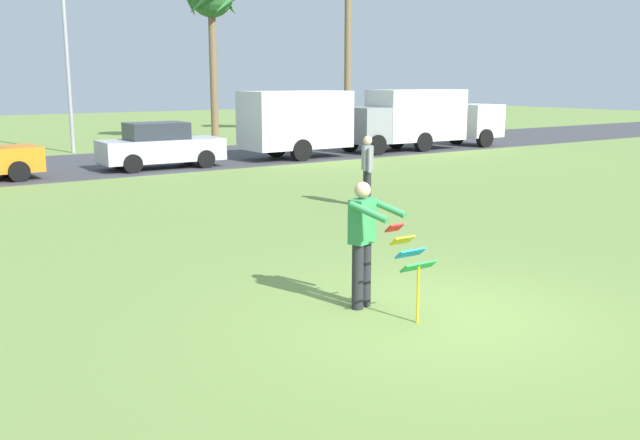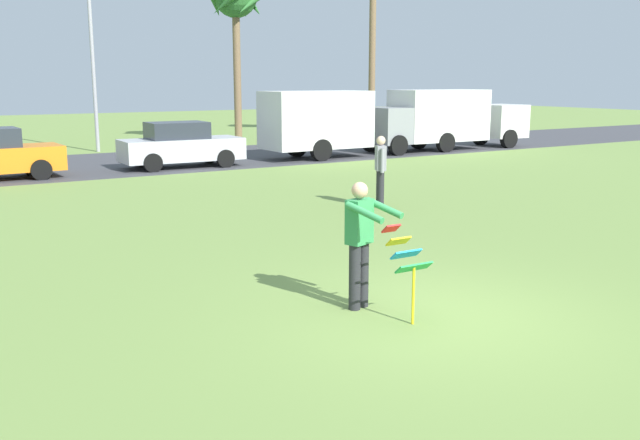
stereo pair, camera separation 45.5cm
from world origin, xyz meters
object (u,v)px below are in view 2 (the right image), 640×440
object	(u,v)px
kite_held	(406,258)
streetlight_pole	(92,57)
parked_truck_white_box	(453,117)
person_kite_flyer	(360,240)
parked_truck_grey_van	(334,122)
palm_tree_centre_far	(236,2)
person_walker_near	(380,169)
parked_car_silver	(181,146)

from	to	relation	value
kite_held	streetlight_pole	bearing A→B (deg)	84.58
parked_truck_white_box	streetlight_pole	bearing A→B (deg)	151.89
person_kite_flyer	parked_truck_white_box	xyz separation A→B (m)	(16.26, 16.15, 0.46)
person_kite_flyer	parked_truck_grey_van	xyz separation A→B (m)	(9.97, 16.15, 0.46)
palm_tree_centre_far	person_walker_near	distance (m)	19.48
person_kite_flyer	person_walker_near	distance (m)	7.79
parked_truck_white_box	person_walker_near	size ratio (longest dim) A/B	3.90
person_kite_flyer	parked_truck_grey_van	world-z (taller)	parked_truck_grey_van
person_walker_near	parked_truck_grey_van	bearing A→B (deg)	62.97
parked_truck_grey_van	streetlight_pole	size ratio (longest dim) A/B	0.96
parked_truck_grey_van	parked_truck_white_box	xyz separation A→B (m)	(6.29, -0.00, 0.00)
parked_truck_grey_van	streetlight_pole	xyz separation A→B (m)	(-7.46, 7.35, 2.59)
palm_tree_centre_far	person_walker_near	xyz separation A→B (m)	(-4.69, -18.02, -5.71)
kite_held	parked_truck_grey_van	xyz separation A→B (m)	(9.76, 16.87, 0.58)
kite_held	person_kite_flyer	bearing A→B (deg)	106.17
parked_truck_grey_van	person_walker_near	xyz separation A→B (m)	(-5.13, -10.04, -0.48)
palm_tree_centre_far	person_walker_near	world-z (taller)	palm_tree_centre_far
kite_held	parked_car_silver	distance (m)	17.20
person_kite_flyer	parked_car_silver	bearing A→B (deg)	77.56
parked_truck_white_box	palm_tree_centre_far	size ratio (longest dim) A/B	0.84
parked_truck_white_box	person_walker_near	bearing A→B (deg)	-138.66
parked_truck_grey_van	kite_held	bearing A→B (deg)	-120.06
parked_truck_grey_van	parked_truck_white_box	world-z (taller)	same
parked_truck_white_box	palm_tree_centre_far	bearing A→B (deg)	130.12
kite_held	person_walker_near	xyz separation A→B (m)	(4.64, 6.82, 0.10)
parked_car_silver	person_walker_near	bearing A→B (deg)	-82.72
person_kite_flyer	parked_truck_grey_van	distance (m)	18.98
person_kite_flyer	kite_held	size ratio (longest dim) A/B	1.42
parked_truck_grey_van	parked_truck_white_box	size ratio (longest dim) A/B	1.00
parked_car_silver	parked_truck_white_box	distance (m)	12.71
person_kite_flyer	parked_truck_white_box	size ratio (longest dim) A/B	0.26
kite_held	streetlight_pole	world-z (taller)	streetlight_pole
streetlight_pole	kite_held	bearing A→B (deg)	-95.42
kite_held	streetlight_pole	size ratio (longest dim) A/B	0.17
parked_truck_grey_van	palm_tree_centre_far	size ratio (longest dim) A/B	0.84
palm_tree_centre_far	streetlight_pole	size ratio (longest dim) A/B	1.15
person_walker_near	palm_tree_centre_far	bearing A→B (deg)	75.41
person_kite_flyer	person_walker_near	bearing A→B (deg)	51.57
person_kite_flyer	person_walker_near	xyz separation A→B (m)	(4.84, 6.10, -0.02)
parked_truck_grey_van	palm_tree_centre_far	bearing A→B (deg)	93.11
person_kite_flyer	person_walker_near	size ratio (longest dim) A/B	1.00
person_kite_flyer	streetlight_pole	distance (m)	23.83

